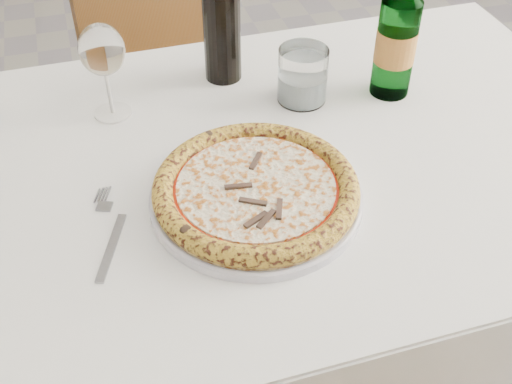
# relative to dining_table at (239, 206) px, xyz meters

# --- Properties ---
(dining_table) EXTENTS (1.33, 0.79, 0.76)m
(dining_table) POSITION_rel_dining_table_xyz_m (0.00, 0.00, 0.00)
(dining_table) COLOR brown
(dining_table) RESTS_ON floor
(chair_far) EXTENTS (0.56, 0.56, 0.93)m
(chair_far) POSITION_rel_dining_table_xyz_m (0.04, 0.76, -0.13)
(chair_far) COLOR brown
(chair_far) RESTS_ON floor
(plate) EXTENTS (0.31, 0.31, 0.02)m
(plate) POSITION_rel_dining_table_xyz_m (-0.00, -0.10, 0.11)
(plate) COLOR silver
(plate) RESTS_ON dining_table
(pizza) EXTENTS (0.30, 0.30, 0.03)m
(pizza) POSITION_rel_dining_table_xyz_m (-0.00, -0.10, 0.12)
(pizza) COLOR #F3D688
(pizza) RESTS_ON plate
(fork) EXTENTS (0.06, 0.18, 0.00)m
(fork) POSITION_rel_dining_table_xyz_m (-0.22, -0.11, 0.10)
(fork) COLOR gray
(fork) RESTS_ON dining_table
(wine_glass) EXTENTS (0.08, 0.08, 0.17)m
(wine_glass) POSITION_rel_dining_table_xyz_m (-0.18, 0.19, 0.22)
(wine_glass) COLOR white
(wine_glass) RESTS_ON dining_table
(tumbler) EXTENTS (0.09, 0.09, 0.10)m
(tumbler) POSITION_rel_dining_table_xyz_m (0.16, 0.14, 0.14)
(tumbler) COLOR white
(tumbler) RESTS_ON dining_table
(beer_bottle) EXTENTS (0.07, 0.07, 0.27)m
(beer_bottle) POSITION_rel_dining_table_xyz_m (0.32, 0.12, 0.21)
(beer_bottle) COLOR #2F773A
(beer_bottle) RESTS_ON dining_table
(wine_bottle) EXTENTS (0.07, 0.07, 0.28)m
(wine_bottle) POSITION_rel_dining_table_xyz_m (0.04, 0.25, 0.22)
(wine_bottle) COLOR black
(wine_bottle) RESTS_ON dining_table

